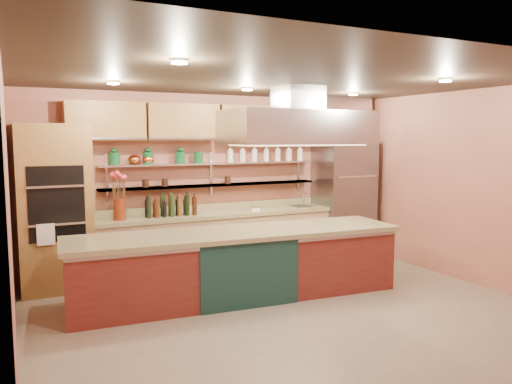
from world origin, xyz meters
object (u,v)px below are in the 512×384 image
flower_vase (119,209)px  copper_kettle (134,160)px  kitchen_scale (255,208)px  green_canister (198,157)px  island (238,264)px  refrigerator (344,197)px

flower_vase → copper_kettle: (0.28, 0.22, 0.70)m
flower_vase → kitchen_scale: (2.18, 0.00, -0.12)m
flower_vase → green_canister: size_ratio=1.81×
kitchen_scale → copper_kettle: (-1.90, 0.22, 0.82)m
copper_kettle → island: bearing=-58.6°
flower_vase → copper_kettle: bearing=38.2°
kitchen_scale → copper_kettle: bearing=150.5°
island → green_canister: 2.09m
island → copper_kettle: copper_kettle is taller
flower_vase → green_canister: bearing=9.7°
copper_kettle → green_canister: 1.01m
island → flower_vase: (-1.25, 1.37, 0.64)m
flower_vase → island: bearing=-47.6°
island → green_canister: green_canister is taller
refrigerator → copper_kettle: 3.74m
refrigerator → flower_vase: 3.94m
green_canister → island: bearing=-91.5°
island → green_canister: (0.04, 1.59, 1.35)m
kitchen_scale → green_canister: size_ratio=0.82×
refrigerator → island: bearing=-153.1°
refrigerator → copper_kettle: (-3.66, 0.23, 0.74)m
island → kitchen_scale: (0.92, 1.37, 0.52)m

